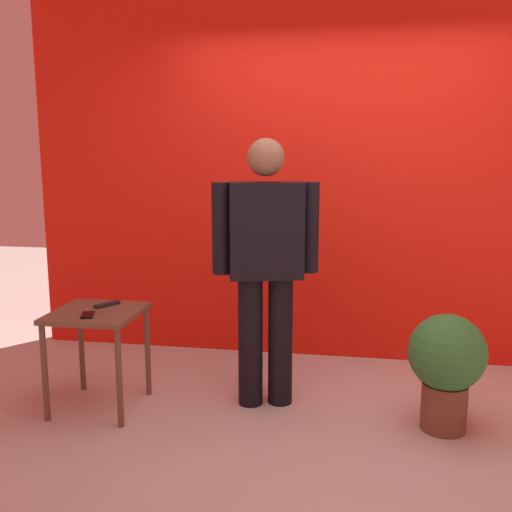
{
  "coord_description": "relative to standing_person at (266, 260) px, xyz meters",
  "views": [
    {
      "loc": [
        0.08,
        -2.93,
        1.58
      ],
      "look_at": [
        -0.51,
        0.55,
        0.95
      ],
      "focal_mm": 40.06,
      "sensor_mm": 36.0,
      "label": 1
    }
  ],
  "objects": [
    {
      "name": "cell_phone",
      "position": [
        -1.02,
        -0.35,
        -0.3
      ],
      "size": [
        0.11,
        0.16,
        0.01
      ],
      "primitive_type": "cube",
      "rotation": [
        0.0,
        0.0,
        0.34
      ],
      "color": "black",
      "rests_on": "side_table"
    },
    {
      "name": "side_table",
      "position": [
        -1.02,
        -0.24,
        -0.41
      ],
      "size": [
        0.53,
        0.53,
        0.63
      ],
      "color": "brown",
      "rests_on": "ground_plane"
    },
    {
      "name": "standing_person",
      "position": [
        0.0,
        0.0,
        0.0
      ],
      "size": [
        0.66,
        0.33,
        1.67
      ],
      "color": "black",
      "rests_on": "ground_plane"
    },
    {
      "name": "tv_remote",
      "position": [
        -1.0,
        -0.12,
        -0.3
      ],
      "size": [
        0.13,
        0.17,
        0.02
      ],
      "primitive_type": "cube",
      "rotation": [
        0.0,
        0.0,
        -0.55
      ],
      "color": "black",
      "rests_on": "side_table"
    },
    {
      "name": "potted_plant",
      "position": [
        1.07,
        -0.18,
        -0.53
      ],
      "size": [
        0.44,
        0.44,
        0.69
      ],
      "color": "brown",
      "rests_on": "ground_plane"
    },
    {
      "name": "back_wall_red",
      "position": [
        0.44,
        1.0,
        0.45
      ],
      "size": [
        4.91,
        0.12,
        2.78
      ],
      "primitive_type": "cube",
      "color": "red",
      "rests_on": "ground_plane"
    },
    {
      "name": "ground_plane",
      "position": [
        0.44,
        -0.49,
        -0.94
      ],
      "size": [
        12.0,
        12.0,
        0.0
      ],
      "primitive_type": "plane",
      "color": "#B7B2A8"
    }
  ]
}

